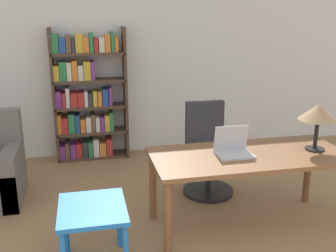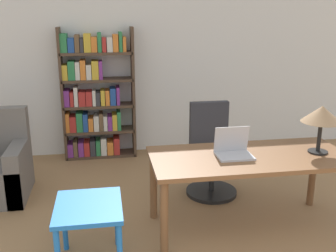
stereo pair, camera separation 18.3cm
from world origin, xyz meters
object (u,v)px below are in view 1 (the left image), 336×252
at_px(table_lamp, 318,113).
at_px(bookshelf, 86,99).
at_px(desk, 249,163).
at_px(office_chair, 207,155).
at_px(side_table_blue, 93,217).
at_px(laptop, 233,148).

bearing_deg(table_lamp, bookshelf, 132.54).
distance_m(desk, bookshelf, 2.62).
distance_m(table_lamp, bookshelf, 3.03).
distance_m(office_chair, bookshelf, 1.91).
relative_size(desk, side_table_blue, 3.05).
distance_m(desk, office_chair, 0.87).
xyz_separation_m(office_chair, side_table_blue, (-1.30, -1.17, 0.02)).
xyz_separation_m(desk, laptop, (-0.15, 0.02, 0.14)).
bearing_deg(office_chair, bookshelf, 133.23).
bearing_deg(bookshelf, table_lamp, -47.46).
distance_m(table_lamp, office_chair, 1.33).
distance_m(side_table_blue, bookshelf, 2.57).
xyz_separation_m(table_lamp, side_table_blue, (-2.06, -0.31, -0.63)).
height_order(desk, bookshelf, bookshelf).
distance_m(laptop, table_lamp, 0.84).
relative_size(office_chair, bookshelf, 0.57).
xyz_separation_m(laptop, table_lamp, (0.79, -0.05, 0.29)).
bearing_deg(bookshelf, office_chair, -46.77).
bearing_deg(laptop, office_chair, 87.99).
bearing_deg(office_chair, side_table_blue, -137.91).
relative_size(laptop, bookshelf, 0.18).
bearing_deg(laptop, side_table_blue, -164.24).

